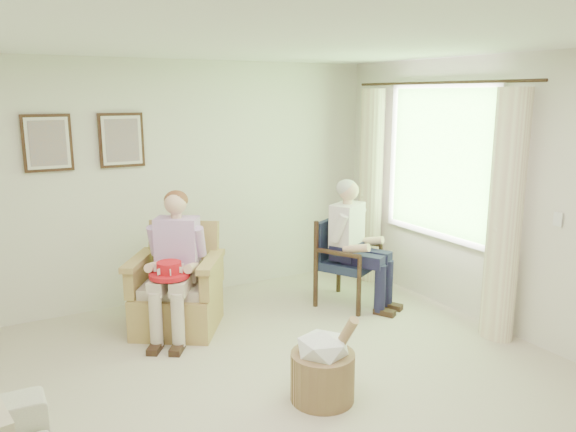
# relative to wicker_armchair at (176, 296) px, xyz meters

# --- Properties ---
(floor) EXTENTS (5.50, 5.50, 0.00)m
(floor) POSITION_rel_wicker_armchair_xyz_m (0.21, -1.90, -0.32)
(floor) COLOR beige
(floor) RESTS_ON ground
(back_wall) EXTENTS (5.00, 0.04, 2.60)m
(back_wall) POSITION_rel_wicker_armchair_xyz_m (0.21, 0.85, 0.98)
(back_wall) COLOR silver
(back_wall) RESTS_ON ground
(right_wall) EXTENTS (0.04, 5.50, 2.60)m
(right_wall) POSITION_rel_wicker_armchair_xyz_m (2.71, -1.90, 0.98)
(right_wall) COLOR silver
(right_wall) RESTS_ON ground
(ceiling) EXTENTS (5.00, 5.50, 0.02)m
(ceiling) POSITION_rel_wicker_armchair_xyz_m (0.21, -1.90, 2.28)
(ceiling) COLOR white
(ceiling) RESTS_ON back_wall
(window) EXTENTS (0.13, 2.50, 1.63)m
(window) POSITION_rel_wicker_armchair_xyz_m (2.68, -0.70, 1.26)
(window) COLOR #2D6B23
(window) RESTS_ON right_wall
(curtain_left) EXTENTS (0.34, 0.34, 2.30)m
(curtain_left) POSITION_rel_wicker_armchair_xyz_m (2.54, -1.68, 0.83)
(curtain_left) COLOR #FBF1C4
(curtain_left) RESTS_ON ground
(curtain_right) EXTENTS (0.34, 0.34, 2.30)m
(curtain_right) POSITION_rel_wicker_armchair_xyz_m (2.54, 0.28, 0.83)
(curtain_right) COLOR #FBF1C4
(curtain_right) RESTS_ON ground
(framed_print_left) EXTENTS (0.45, 0.05, 0.55)m
(framed_print_left) POSITION_rel_wicker_armchair_xyz_m (-0.94, 0.81, 1.46)
(framed_print_left) COLOR #382114
(framed_print_left) RESTS_ON back_wall
(framed_print_right) EXTENTS (0.45, 0.05, 0.55)m
(framed_print_right) POSITION_rel_wicker_armchair_xyz_m (-0.24, 0.81, 1.46)
(framed_print_right) COLOR #382114
(framed_print_right) RESTS_ON back_wall
(wicker_armchair) EXTENTS (0.79, 0.78, 1.01)m
(wicker_armchair) POSITION_rel_wicker_armchair_xyz_m (0.00, 0.00, 0.00)
(wicker_armchair) COLOR tan
(wicker_armchair) RESTS_ON ground
(wood_armchair) EXTENTS (0.59, 0.56, 0.91)m
(wood_armchair) POSITION_rel_wicker_armchair_xyz_m (1.84, -0.20, 0.18)
(wood_armchair) COLOR black
(wood_armchair) RESTS_ON ground
(person_wicker) EXTENTS (0.40, 0.62, 1.34)m
(person_wicker) POSITION_rel_wicker_armchair_xyz_m (-0.00, -0.13, 0.46)
(person_wicker) COLOR beige
(person_wicker) RESTS_ON ground
(person_dark) EXTENTS (0.40, 0.63, 1.34)m
(person_dark) POSITION_rel_wicker_armchair_xyz_m (1.84, -0.35, 0.46)
(person_dark) COLOR #1A1937
(person_dark) RESTS_ON ground
(red_hat) EXTENTS (0.36, 0.36, 0.14)m
(red_hat) POSITION_rel_wicker_armchair_xyz_m (-0.15, -0.30, 0.36)
(red_hat) COLOR red
(red_hat) RESTS_ON person_wicker
(hatbox) EXTENTS (0.56, 0.56, 0.70)m
(hatbox) POSITION_rel_wicker_armchair_xyz_m (0.52, -1.81, -0.05)
(hatbox) COLOR tan
(hatbox) RESTS_ON ground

